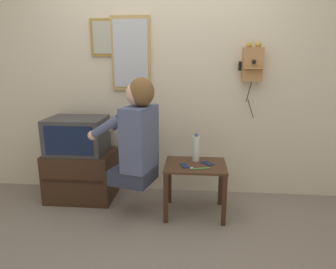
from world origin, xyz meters
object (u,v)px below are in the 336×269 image
Objects in this scene: framed_picture at (109,38)px; water_bottle at (196,148)px; wall_phone_antique at (252,64)px; television at (77,135)px; cell_phone_held at (185,165)px; cell_phone_spare at (208,163)px; toothbrush at (199,168)px; wall_mirror at (131,54)px; person at (137,134)px.

water_bottle is (0.92, -0.40, -1.05)m from framed_picture.
wall_phone_antique is 1.48m from framed_picture.
framed_picture reaches higher than television.
cell_phone_spare is (0.21, 0.08, 0.00)m from cell_phone_held.
television is 3.27× the size of toothbrush.
water_bottle is (1.23, -0.13, -0.07)m from television.
television is 4.39× the size of cell_phone_spare.
framed_picture is 1.45m from water_bottle.
framed_picture is 1.53m from cell_phone_held.
wall_mirror is at bearing -0.81° from framed_picture.
wall_mirror is at bearing 26.46° from television.
person is at bearing -160.87° from water_bottle.
wall_mirror reaches higher than framed_picture.
person is 0.59m from water_bottle.
water_bottle is (-0.54, -0.35, -0.79)m from wall_phone_antique.
framed_picture is at bearing 156.50° from water_bottle.
toothbrush is (1.26, -0.36, -0.19)m from television.
cell_phone_spare is at bearing -134.95° from wall_phone_antique.
person is 0.93m from wall_mirror.
person is 1.68× the size of television.
wall_mirror is 5.69× the size of cell_phone_spare.
framed_picture reaches higher than person.
framed_picture reaches higher than wall_phone_antique.
wall_mirror is 5.55× the size of cell_phone_held.
wall_phone_antique reaches higher than person.
water_bottle is at bearing -146.97° from wall_phone_antique.
television is at bearing 57.65° from toothbrush.
person is at bearing -153.45° from wall_phone_antique.
person is 1.35m from wall_phone_antique.
person is 1.12m from framed_picture.
toothbrush is (0.94, -0.63, -1.17)m from framed_picture.
toothbrush is at bearing -83.32° from water_bottle.
person is 0.77m from television.
television is at bearing 129.19° from cell_phone_spare.
toothbrush is at bearing -40.98° from wall_mirror.
wall_phone_antique is 1.01× the size of wall_mirror.
television reaches higher than water_bottle.
cell_phone_held is at bearing -141.60° from wall_phone_antique.
person reaches higher than water_bottle.
television is at bearing 174.04° from water_bottle.
cell_phone_held is at bearing 158.37° from cell_phone_spare.
cell_phone_spare is at bearing 4.71° from cell_phone_held.
wall_mirror is 1.39m from toothbrush.
framed_picture is (0.31, 0.27, 0.98)m from television.
person is 7.36× the size of cell_phone_spare.
cell_phone_spare is 0.75× the size of toothbrush.
wall_phone_antique is 4.28× the size of toothbrush.
person is at bearing 147.33° from cell_phone_spare.
wall_phone_antique is 1.20m from toothbrush.
wall_mirror is 2.81× the size of water_bottle.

